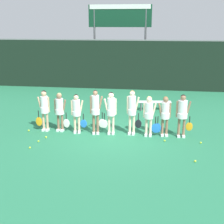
{
  "coord_description": "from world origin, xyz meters",
  "views": [
    {
      "loc": [
        1.72,
        -11.84,
        4.38
      ],
      "look_at": [
        0.02,
        0.03,
        0.92
      ],
      "focal_mm": 50.0,
      "sensor_mm": 36.0,
      "label": 1
    }
  ],
  "objects_px": {
    "scoreboard": "(120,22)",
    "bench_courtside": "(155,103)",
    "tennis_ball_2": "(30,148)",
    "tennis_ball_5": "(183,129)",
    "player_0": "(44,107)",
    "tennis_ball_8": "(38,141)",
    "tennis_ball_6": "(46,137)",
    "player_5": "(132,109)",
    "tennis_ball_3": "(195,161)",
    "player_8": "(182,112)",
    "player_6": "(149,113)",
    "player_7": "(165,113)",
    "tennis_ball_7": "(43,118)",
    "tennis_ball_0": "(29,131)",
    "tennis_ball_1": "(165,141)",
    "player_2": "(77,111)",
    "tennis_ball_4": "(201,143)",
    "player_1": "(60,109)",
    "player_3": "(96,109)",
    "player_4": "(111,110)"
  },
  "relations": [
    {
      "from": "scoreboard",
      "to": "bench_courtside",
      "type": "bearing_deg",
      "value": -67.23
    },
    {
      "from": "tennis_ball_2",
      "to": "tennis_ball_5",
      "type": "xyz_separation_m",
      "value": [
        5.63,
        2.92,
        -0.0
      ]
    },
    {
      "from": "player_0",
      "to": "tennis_ball_8",
      "type": "distance_m",
      "value": 1.65
    },
    {
      "from": "tennis_ball_6",
      "to": "tennis_ball_8",
      "type": "height_order",
      "value": "tennis_ball_6"
    },
    {
      "from": "player_5",
      "to": "tennis_ball_5",
      "type": "distance_m",
      "value": 2.52
    },
    {
      "from": "bench_courtside",
      "to": "tennis_ball_3",
      "type": "bearing_deg",
      "value": -84.43
    },
    {
      "from": "bench_courtside",
      "to": "tennis_ball_3",
      "type": "distance_m",
      "value": 6.27
    },
    {
      "from": "player_8",
      "to": "player_6",
      "type": "bearing_deg",
      "value": 179.87
    },
    {
      "from": "player_7",
      "to": "tennis_ball_7",
      "type": "xyz_separation_m",
      "value": [
        -5.59,
        1.5,
        -0.91
      ]
    },
    {
      "from": "tennis_ball_0",
      "to": "tennis_ball_1",
      "type": "height_order",
      "value": "tennis_ball_0"
    },
    {
      "from": "tennis_ball_0",
      "to": "tennis_ball_3",
      "type": "distance_m",
      "value": 6.87
    },
    {
      "from": "player_6",
      "to": "tennis_ball_1",
      "type": "height_order",
      "value": "player_6"
    },
    {
      "from": "player_2",
      "to": "player_7",
      "type": "height_order",
      "value": "player_2"
    },
    {
      "from": "tennis_ball_4",
      "to": "tennis_ball_3",
      "type": "bearing_deg",
      "value": -102.99
    },
    {
      "from": "player_7",
      "to": "tennis_ball_6",
      "type": "bearing_deg",
      "value": -175.93
    },
    {
      "from": "player_8",
      "to": "player_7",
      "type": "bearing_deg",
      "value": 174.51
    },
    {
      "from": "player_6",
      "to": "tennis_ball_6",
      "type": "xyz_separation_m",
      "value": [
        -3.98,
        -0.82,
        -0.92
      ]
    },
    {
      "from": "player_1",
      "to": "player_7",
      "type": "xyz_separation_m",
      "value": [
        4.27,
        0.02,
        -0.02
      ]
    },
    {
      "from": "tennis_ball_0",
      "to": "tennis_ball_6",
      "type": "bearing_deg",
      "value": -33.34
    },
    {
      "from": "tennis_ball_0",
      "to": "tennis_ball_6",
      "type": "relative_size",
      "value": 1.0
    },
    {
      "from": "tennis_ball_4",
      "to": "tennis_ball_7",
      "type": "distance_m",
      "value": 7.28
    },
    {
      "from": "player_0",
      "to": "player_6",
      "type": "height_order",
      "value": "player_0"
    },
    {
      "from": "scoreboard",
      "to": "player_1",
      "type": "distance_m",
      "value": 10.5
    },
    {
      "from": "player_8",
      "to": "tennis_ball_1",
      "type": "height_order",
      "value": "player_8"
    },
    {
      "from": "player_8",
      "to": "player_5",
      "type": "bearing_deg",
      "value": 176.35
    },
    {
      "from": "player_6",
      "to": "tennis_ball_2",
      "type": "bearing_deg",
      "value": -155.63
    },
    {
      "from": "player_0",
      "to": "player_6",
      "type": "relative_size",
      "value": 1.06
    },
    {
      "from": "player_2",
      "to": "player_8",
      "type": "relative_size",
      "value": 0.94
    },
    {
      "from": "player_7",
      "to": "tennis_ball_5",
      "type": "relative_size",
      "value": 24.06
    },
    {
      "from": "player_0",
      "to": "tennis_ball_2",
      "type": "bearing_deg",
      "value": -87.74
    },
    {
      "from": "tennis_ball_2",
      "to": "tennis_ball_8",
      "type": "xyz_separation_m",
      "value": [
        0.07,
        0.65,
        -0.0
      ]
    },
    {
      "from": "tennis_ball_0",
      "to": "tennis_ball_7",
      "type": "height_order",
      "value": "tennis_ball_0"
    },
    {
      "from": "tennis_ball_4",
      "to": "player_6",
      "type": "bearing_deg",
      "value": 164.22
    },
    {
      "from": "player_5",
      "to": "tennis_ball_2",
      "type": "height_order",
      "value": "player_5"
    },
    {
      "from": "player_3",
      "to": "tennis_ball_2",
      "type": "xyz_separation_m",
      "value": [
        -2.07,
        -1.87,
        -1.03
      ]
    },
    {
      "from": "player_2",
      "to": "tennis_ball_2",
      "type": "bearing_deg",
      "value": -136.01
    },
    {
      "from": "tennis_ball_3",
      "to": "tennis_ball_5",
      "type": "relative_size",
      "value": 1.06
    },
    {
      "from": "player_4",
      "to": "tennis_ball_5",
      "type": "height_order",
      "value": "player_4"
    },
    {
      "from": "bench_courtside",
      "to": "player_8",
      "type": "xyz_separation_m",
      "value": [
        1.1,
        -3.77,
        0.63
      ]
    },
    {
      "from": "tennis_ball_3",
      "to": "tennis_ball_7",
      "type": "distance_m",
      "value": 7.61
    },
    {
      "from": "player_1",
      "to": "player_8",
      "type": "xyz_separation_m",
      "value": [
        4.94,
        0.0,
        0.07
      ]
    },
    {
      "from": "player_2",
      "to": "tennis_ball_8",
      "type": "bearing_deg",
      "value": -146.24
    },
    {
      "from": "player_0",
      "to": "player_7",
      "type": "distance_m",
      "value": 4.92
    },
    {
      "from": "player_5",
      "to": "tennis_ball_1",
      "type": "xyz_separation_m",
      "value": [
        1.31,
        -0.62,
        -1.04
      ]
    },
    {
      "from": "tennis_ball_4",
      "to": "tennis_ball_5",
      "type": "xyz_separation_m",
      "value": [
        -0.54,
        1.55,
        -0.0
      ]
    },
    {
      "from": "tennis_ball_1",
      "to": "tennis_ball_5",
      "type": "relative_size",
      "value": 0.99
    },
    {
      "from": "tennis_ball_5",
      "to": "tennis_ball_7",
      "type": "height_order",
      "value": "same"
    },
    {
      "from": "player_4",
      "to": "player_7",
      "type": "distance_m",
      "value": 2.14
    },
    {
      "from": "scoreboard",
      "to": "player_8",
      "type": "relative_size",
      "value": 3.21
    },
    {
      "from": "player_7",
      "to": "tennis_ball_4",
      "type": "relative_size",
      "value": 22.48
    }
  ]
}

